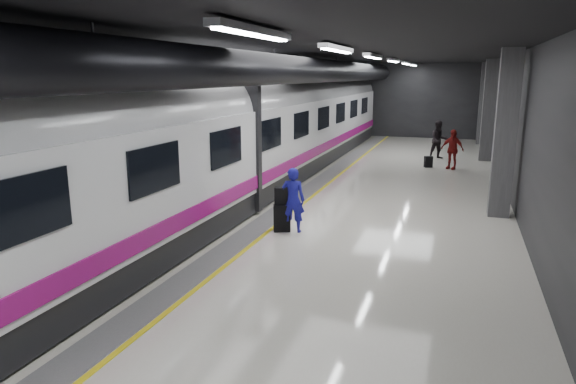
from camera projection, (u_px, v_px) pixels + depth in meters
The scene contains 9 objects.
ground at pixel (321, 220), 13.81m from camera, with size 40.00×40.00×0.00m, color silver.
platform_hall at pixel (321, 85), 13.99m from camera, with size 10.02×40.02×4.51m.
train at pixel (210, 138), 14.36m from camera, with size 3.05×38.00×4.05m.
traveler_main at pixel (293, 200), 12.58m from camera, with size 0.59×0.39×1.62m, color #171DAF.
suitcase_main at pixel (282, 218), 12.73m from camera, with size 0.41×0.26×0.67m, color black.
shoulder_bag at pixel (281, 196), 12.65m from camera, with size 0.33×0.17×0.43m, color black.
traveler_far_a at pixel (439, 140), 23.74m from camera, with size 0.85×0.66×1.75m, color black.
traveler_far_b at pixel (452, 149), 21.10m from camera, with size 0.96×0.40×1.64m, color maroon.
suitcase_far at pixel (428, 162), 21.62m from camera, with size 0.32×0.21×0.47m, color black.
Camera 1 is at (3.40, -12.88, 3.80)m, focal length 32.00 mm.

